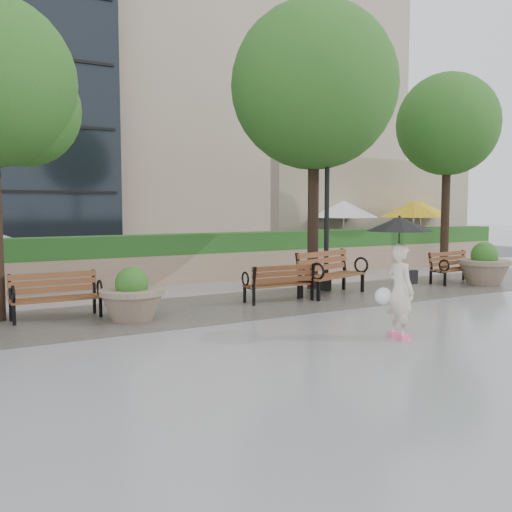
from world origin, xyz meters
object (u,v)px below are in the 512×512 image
pedestrian (399,265)px  bench_3 (332,282)px  lamppost (327,216)px  planter_left (132,299)px  bench_1 (56,306)px  bench_2 (279,291)px  bench_4 (454,274)px  planter_right (484,268)px

pedestrian → bench_3: bearing=-19.8°
bench_3 → lamppost: lamppost is taller
planter_left → pedestrian: (3.25, -3.54, 0.79)m
bench_1 → bench_2: size_ratio=1.02×
bench_3 → bench_4: 4.25m
bench_2 → planter_left: planter_left is taller
bench_1 → planter_left: 1.44m
bench_3 → lamppost: size_ratio=0.49×
bench_3 → pedestrian: pedestrian is taller
bench_2 → lamppost: 2.66m
bench_4 → pedestrian: size_ratio=0.85×
bench_3 → pedestrian: bearing=-131.6°
bench_2 → pedestrian: 3.99m
bench_1 → bench_4: size_ratio=0.98×
bench_2 → planter_left: bearing=8.1°
planter_left → bench_4: bearing=3.1°
bench_4 → pedestrian: (-6.04, -4.04, 0.93)m
bench_1 → bench_3: bench_3 is taller
bench_4 → lamppost: lamppost is taller
bench_3 → planter_left: bearing=167.8°
bench_2 → bench_3: bench_3 is taller
bench_2 → planter_right: bearing=178.6°
planter_left → planter_right: planter_right is taller
bench_1 → bench_3: bearing=-2.8°
bench_2 → bench_4: size_ratio=0.96×
planter_right → pedestrian: (-6.51, -3.45, 0.73)m
bench_2 → bench_4: 5.83m
bench_2 → lamppost: bearing=-154.3°
pedestrian → bench_4: bearing=-52.1°
bench_4 → bench_2: bearing=175.2°
bench_2 → bench_3: (1.58, 0.15, 0.06)m
bench_1 → planter_right: 10.99m
bench_4 → pedestrian: bearing=-152.6°
bench_3 → bench_1: bearing=159.6°
bench_1 → pedestrian: bearing=-44.2°
bench_1 → planter_left: size_ratio=1.35×
bench_1 → bench_3: (6.23, -0.30, 0.05)m
bench_4 → lamppost: size_ratio=0.39×
bench_3 → planter_left: 5.05m
bench_4 → bench_1: bearing=172.1°
bench_3 → planter_left: size_ratio=1.73×
bench_1 → planter_right: (10.96, -0.87, 0.19)m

